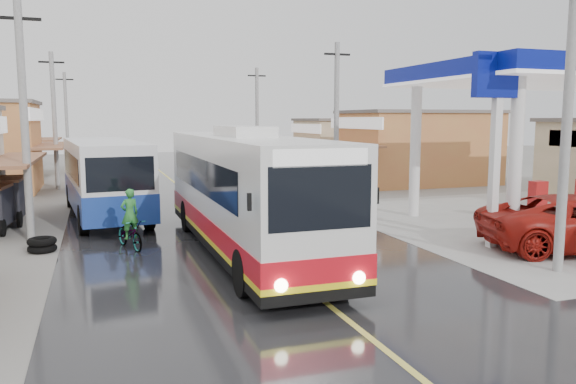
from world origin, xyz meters
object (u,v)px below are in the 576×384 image
Objects in this scene: second_bus at (104,177)px; tyre_stack at (42,245)px; tricycle_far at (4,198)px; coach_bus at (244,192)px; cyclist at (130,229)px.

tyre_stack is at bearing -114.60° from second_bus.
tyre_stack is at bearing -70.16° from tricycle_far.
coach_bus reaches higher than cyclist.
coach_bus is 10.96m from tricycle_far.
tricycle_far is 5.94m from tyre_stack.
coach_bus is at bearing -18.90° from tyre_stack.
tyre_stack is (-2.01, -5.87, -1.51)m from second_bus.
coach_bus is 6.56m from tyre_stack.
coach_bus is 5.06× the size of tricycle_far.
coach_bus is 8.88m from second_bus.
cyclist is at bearing 154.89° from coach_bus.
second_bus is at bearing 6.14° from tricycle_far.
second_bus reaches higher than tricycle_far.
second_bus reaches higher than cyclist.
coach_bus is 14.14× the size of tyre_stack.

